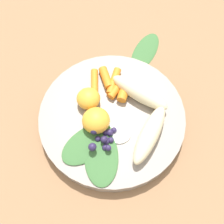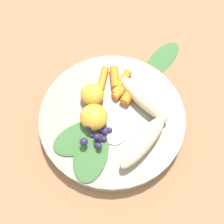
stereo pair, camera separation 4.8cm
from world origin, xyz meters
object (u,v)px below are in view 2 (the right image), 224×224
at_px(banana_peeled_left, 145,100).
at_px(orange_segment_near, 93,115).
at_px(bowl, 112,117).
at_px(kale_leaf_stray, 162,58).
at_px(banana_peeled_right, 143,142).

xyz_separation_m(banana_peeled_left, orange_segment_near, (-0.01, -0.10, 0.00)).
relative_size(bowl, kale_leaf_stray, 2.39).
bearing_deg(banana_peeled_left, bowl, 67.96).
height_order(banana_peeled_right, kale_leaf_stray, banana_peeled_right).
height_order(bowl, banana_peeled_right, banana_peeled_right).
relative_size(banana_peeled_right, orange_segment_near, 2.40).
height_order(banana_peeled_left, kale_leaf_stray, banana_peeled_left).
relative_size(bowl, orange_segment_near, 5.52).
relative_size(banana_peeled_left, orange_segment_near, 2.40).
height_order(bowl, orange_segment_near, orange_segment_near).
distance_m(banana_peeled_right, kale_leaf_stray, 0.22).
xyz_separation_m(orange_segment_near, kale_leaf_stray, (-0.09, 0.19, -0.04)).
height_order(banana_peeled_left, orange_segment_near, orange_segment_near).
bearing_deg(banana_peeled_right, kale_leaf_stray, 24.36).
height_order(bowl, kale_leaf_stray, bowl).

